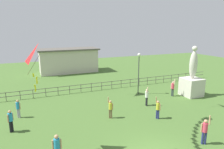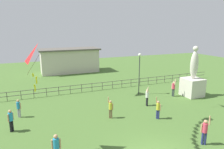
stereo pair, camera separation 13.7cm
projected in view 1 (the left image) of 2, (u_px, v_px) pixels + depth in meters
name	position (u px, v px, depth m)	size (l,w,h in m)	color
statue_monument	(192.00, 82.00, 22.68)	(1.98, 1.98, 5.53)	beige
lamppost	(139.00, 65.00, 22.78)	(0.36, 0.36, 4.70)	#38383D
person_0	(205.00, 130.00, 13.15)	(0.47, 0.41, 2.02)	navy
person_1	(57.00, 147.00, 11.28)	(0.52, 0.32, 1.73)	brown
person_2	(110.00, 108.00, 17.03)	(0.40, 0.40, 1.83)	brown
person_3	(147.00, 96.00, 19.81)	(0.36, 0.50, 1.95)	black
person_4	(173.00, 87.00, 22.57)	(0.31, 0.54, 1.99)	#3F4C47
person_5	(10.00, 120.00, 14.73)	(0.38, 0.39, 1.68)	black
person_6	(158.00, 108.00, 16.93)	(0.30, 0.49, 1.86)	navy
person_7	(18.00, 107.00, 17.12)	(0.39, 0.33, 1.58)	#99999E
kite_2	(39.00, 56.00, 11.42)	(1.15, 1.02, 2.66)	red
waterfront_railing	(86.00, 87.00, 24.28)	(36.04, 0.06, 0.95)	#4C4742
pavilion_building	(68.00, 60.00, 34.88)	(9.95, 4.41, 4.02)	beige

